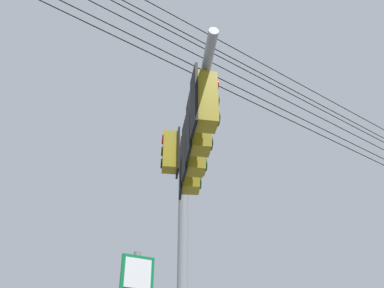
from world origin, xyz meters
The scene contains 2 objects.
signal_mast_assembly centered at (0.28, 1.47, 5.20)m, with size 1.38×4.05×7.14m.
overhead_wire_span centered at (-1.25, 0.06, 9.87)m, with size 28.41×8.40×2.21m.
Camera 1 is at (2.49, 8.01, 1.46)m, focal length 42.05 mm.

